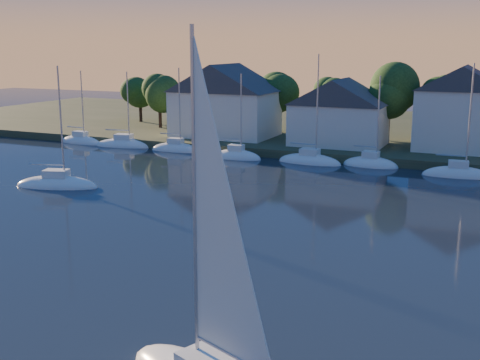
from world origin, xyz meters
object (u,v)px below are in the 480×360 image
Objects in this scene: clubhouse_west at (225,99)px; drifting_sailboat_left at (57,186)px; clubhouse_centre at (340,111)px; clubhouse_east at (462,107)px.

drifting_sailboat_left is (-3.33, -30.08, -5.84)m from clubhouse_west.
clubhouse_centre is at bearing 39.79° from drifting_sailboat_left.
drifting_sailboat_left reaches higher than clubhouse_east.
clubhouse_west is at bearing 67.09° from drifting_sailboat_left.
clubhouse_east is 0.85× the size of drifting_sailboat_left.
clubhouse_west is 16.05m from clubhouse_centre.
clubhouse_east is (14.00, 2.00, 0.87)m from clubhouse_centre.
clubhouse_east is at bearing 8.13° from clubhouse_centre.
drifting_sailboat_left is at bearing -123.61° from clubhouse_centre.
clubhouse_centre is 1.10× the size of clubhouse_east.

